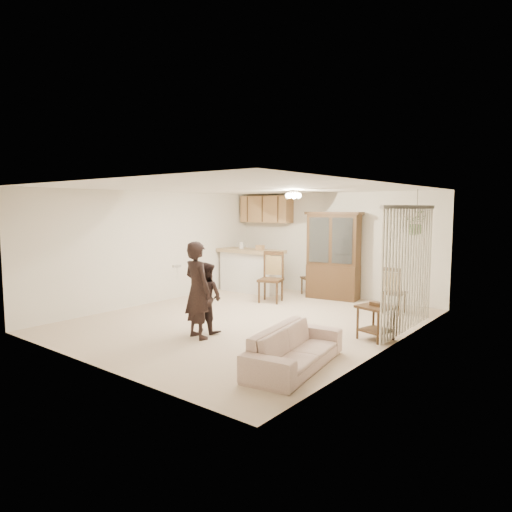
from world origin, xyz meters
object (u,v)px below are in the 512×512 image
Objects in this scene: sofa at (295,341)px; china_hutch at (333,256)px; chair_hutch_right at (394,300)px; child at (207,293)px; adult at (197,284)px; chair_hutch_left at (311,284)px; side_table at (376,322)px; chair_bar at (271,288)px.

china_hutch is (-1.89, 4.49, 0.64)m from sofa.
child is at bearing 57.94° from chair_hutch_right.
adult reaches higher than chair_hutch_left.
china_hutch is 3.46m from side_table.
child is (-2.17, 0.54, 0.31)m from sofa.
sofa is 0.92× the size of china_hutch.
adult is at bearing -143.58° from side_table.
chair_hutch_right is (2.34, -0.61, -0.00)m from chair_hutch_left.
china_hutch is 3.30× the size of side_table.
chair_hutch_right reaches higher than sofa.
child is 1.41× the size of chair_hutch_left.
chair_hutch_right is (2.63, 0.66, -0.05)m from chair_bar.
chair_bar reaches higher than side_table.
child is 2.86m from side_table.
side_table is (2.19, -2.57, -0.72)m from china_hutch.
chair_hutch_left is at bearing -72.27° from adult.
side_table is 0.54× the size of chair_bar.
sofa is at bearing -99.04° from side_table.
chair_hutch_left is (-0.34, 3.98, -0.41)m from child.
child is 2.18× the size of side_table.
chair_hutch_right is (-0.48, 2.00, -0.02)m from side_table.
china_hutch is 1.79× the size of chair_bar.
china_hutch is (0.15, 4.30, 0.11)m from adult.
chair_hutch_left is at bearing 58.01° from chair_bar.
china_hutch reaches higher than side_table.
child is 1.18× the size of chair_bar.
chair_hutch_left reaches higher than sofa.
adult is 4.21m from chair_hutch_right.
side_table is (2.48, 1.37, -0.39)m from child.
chair_bar is 1.20× the size of chair_hutch_right.
chair_hutch_right is at bearing 22.61° from chair_hutch_left.
child reaches higher than side_table.
chair_hutch_right is at bearing -5.04° from chair_bar.
sofa is 3.92m from chair_hutch_right.
china_hutch is at bearing -20.04° from chair_hutch_right.
side_table is 0.65× the size of chair_hutch_left.
chair_bar is 1.20× the size of chair_hutch_left.
adult is 4.30m from china_hutch.
china_hutch is 2.15× the size of chair_hutch_right.
china_hutch reaches higher than chair_bar.
adult reaches higher than chair_hutch_right.
chair_bar is 1.31m from chair_hutch_left.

